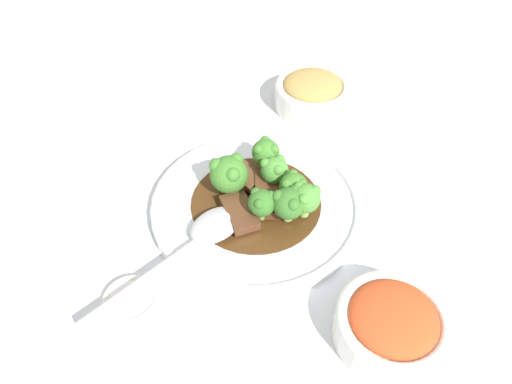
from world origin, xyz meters
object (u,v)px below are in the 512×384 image
Objects in this scene: beef_strip_1 at (269,196)px; broccoli_floret_4 at (266,152)px; broccoli_floret_5 at (305,198)px; serving_spoon at (206,232)px; main_plate at (256,205)px; broccoli_floret_1 at (293,186)px; side_bowl_appetizer at (312,92)px; sauce_dish at (131,300)px; side_bowl_kimchi at (391,324)px; broccoli_floret_2 at (262,202)px; beef_strip_2 at (244,174)px; broccoli_floret_0 at (288,203)px; broccoli_floret_3 at (229,174)px; beef_strip_0 at (240,213)px; broccoli_floret_6 at (274,170)px.

broccoli_floret_4 reaches higher than beef_strip_1.
broccoli_floret_4 is 0.95× the size of broccoli_floret_5.
main_plate is at bearing -8.22° from serving_spoon.
broccoli_floret_1 is 0.19× the size of serving_spoon.
side_bowl_appetizer is 0.43m from sauce_dish.
sauce_dish is at bearing 119.56° from side_bowl_kimchi.
sauce_dish is at bearing -174.33° from side_bowl_appetizer.
serving_spoon is at bearing 155.85° from broccoli_floret_1.
broccoli_floret_1 is at bearing -15.53° from sauce_dish.
broccoli_floret_4 is at bearing 25.70° from main_plate.
broccoli_floret_2 is at bearing 78.80° from side_bowl_kimchi.
beef_strip_2 is at bearing 86.13° from broccoli_floret_5.
broccoli_floret_0 is 0.40× the size of side_bowl_appetizer.
beef_strip_1 is 1.59× the size of broccoli_floret_5.
side_bowl_kimchi is at bearing -101.09° from broccoli_floret_3.
side_bowl_kimchi is at bearing -108.49° from broccoli_floret_0.
broccoli_floret_0 reaches higher than side_bowl_kimchi.
broccoli_floret_1 is 0.96× the size of broccoli_floret_4.
side_bowl_appetizer reaches higher than beef_strip_0.
beef_strip_0 is at bearing -124.55° from broccoli_floret_3.
broccoli_floret_0 reaches higher than beef_strip_1.
broccoli_floret_0 is 0.89× the size of broccoli_floret_3.
side_bowl_kimchi is at bearing -96.14° from beef_strip_0.
sauce_dish is (-0.21, 0.09, -0.04)m from broccoli_floret_5.
beef_strip_0 is 0.28m from side_bowl_appetizer.
beef_strip_2 is at bearing 1.67° from broccoli_floret_3.
beef_strip_0 is 0.30× the size of serving_spoon.
broccoli_floret_4 is 0.39× the size of side_bowl_appetizer.
broccoli_floret_6 is at bearing 66.34° from side_bowl_kimchi.
broccoli_floret_4 reaches higher than beef_strip_2.
beef_strip_0 is 1.60× the size of broccoli_floret_2.
serving_spoon is (-0.11, -0.03, 0.00)m from beef_strip_2.
main_plate is at bearing -121.51° from beef_strip_2.
broccoli_floret_6 is at bearing 70.62° from broccoli_floret_5.
side_bowl_appetizer is at bearing 7.58° from beef_strip_2.
broccoli_floret_2 is at bearing -157.43° from broccoli_floret_6.
side_bowl_kimchi is at bearing -101.20° from broccoli_floret_2.
broccoli_floret_3 is 0.23× the size of serving_spoon.
broccoli_floret_5 reaches higher than serving_spoon.
serving_spoon is (-0.06, 0.04, -0.02)m from broccoli_floret_2.
serving_spoon is 1.94× the size of side_bowl_kimchi.
broccoli_floret_0 is at bearing -153.49° from side_bowl_appetizer.
side_bowl_kimchi is at bearing -108.33° from beef_strip_1.
beef_strip_2 is at bearing -172.42° from side_bowl_appetizer.
broccoli_floret_3 reaches higher than beef_strip_1.
broccoli_floret_3 reaches higher than side_bowl_appetizer.
side_bowl_appetizer is (0.21, 0.03, 0.00)m from beef_strip_2.
beef_strip_0 is (-0.03, -0.00, 0.02)m from main_plate.
broccoli_floret_1 reaches higher than beef_strip_1.
broccoli_floret_2 is at bearing 132.48° from broccoli_floret_5.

